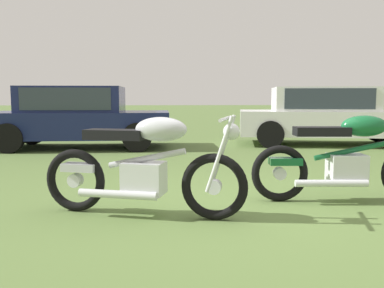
% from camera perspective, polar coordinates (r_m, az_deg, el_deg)
% --- Properties ---
extents(ground_plane, '(120.00, 120.00, 0.00)m').
position_cam_1_polar(ground_plane, '(4.69, 7.88, -8.27)').
color(ground_plane, '#567038').
extents(motorcycle_silver, '(2.05, 0.90, 1.02)m').
position_cam_1_polar(motorcycle_silver, '(4.18, -6.52, -3.13)').
color(motorcycle_silver, black).
rests_on(motorcycle_silver, ground).
extents(motorcycle_green, '(2.12, 0.64, 1.02)m').
position_cam_1_polar(motorcycle_green, '(5.05, 20.44, -1.89)').
color(motorcycle_green, black).
rests_on(motorcycle_green, ground).
extents(car_navy, '(4.12, 1.91, 1.43)m').
position_cam_1_polar(car_navy, '(10.14, -15.35, 3.98)').
color(car_navy, '#161E4C').
rests_on(car_navy, ground).
extents(car_white, '(4.62, 2.54, 1.43)m').
position_cam_1_polar(car_white, '(10.98, 17.76, 4.07)').
color(car_white, silver).
rests_on(car_white, ground).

